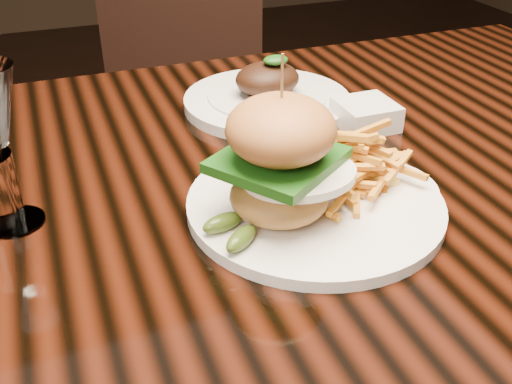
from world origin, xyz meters
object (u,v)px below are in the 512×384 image
object	(u,v)px
burger_plate	(313,172)
far_dish	(267,97)
chair_far	(180,83)
dining_table	(248,217)

from	to	relation	value
burger_plate	far_dish	distance (m)	0.32
far_dish	chair_far	distance (m)	0.73
burger_plate	chair_far	distance (m)	1.04
dining_table	chair_far	distance (m)	0.90
far_dish	dining_table	bearing A→B (deg)	-118.54
far_dish	chair_far	size ratio (longest dim) A/B	0.29
burger_plate	far_dish	size ratio (longest dim) A/B	1.13
far_dish	burger_plate	bearing A→B (deg)	-102.07
burger_plate	chair_far	world-z (taller)	burger_plate
burger_plate	chair_far	xyz separation A→B (m)	(0.08, 1.01, -0.27)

